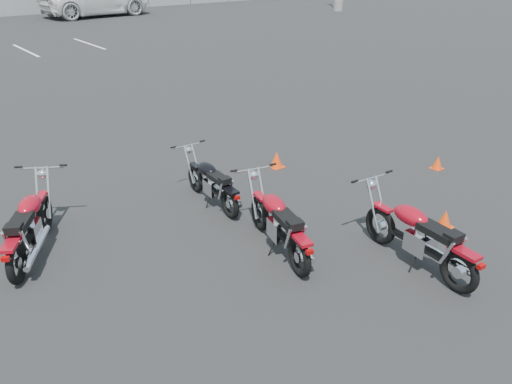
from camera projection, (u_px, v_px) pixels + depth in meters
ground at (270, 247)px, 7.59m from camera, size 120.00×120.00×0.00m
motorcycle_front_red at (30, 226)px, 7.24m from camera, size 1.44×1.95×1.02m
motorcycle_second_black at (212, 183)px, 8.74m from camera, size 0.70×1.81×0.88m
motorcycle_third_red at (279, 224)px, 7.33m from camera, size 0.97×2.01×0.99m
motorcycle_rear_red at (419, 237)px, 6.97m from camera, size 0.81×2.10×1.03m
training_cone_near at (277, 159)px, 10.38m from camera, size 0.28×0.28×0.34m
training_cone_far at (438, 162)px, 10.31m from camera, size 0.23×0.23×0.27m
training_cone_extra at (445, 219)px, 8.10m from camera, size 0.25×0.25×0.30m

